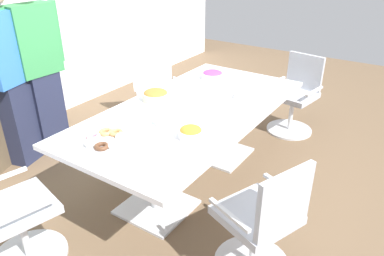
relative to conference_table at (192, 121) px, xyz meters
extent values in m
cube|color=brown|center=(0.00, 0.00, -0.63)|extent=(10.00, 10.00, 0.01)
cube|color=white|center=(0.00, 2.40, 0.77)|extent=(8.00, 0.10, 2.80)
cube|color=silver|center=(0.00, 0.00, 0.10)|extent=(2.40, 1.20, 0.04)
cube|color=silver|center=(-0.55, 0.00, -0.61)|extent=(0.56, 0.56, 0.02)
cylinder|color=silver|center=(-0.55, 0.00, -0.26)|extent=(0.09, 0.09, 0.69)
cube|color=silver|center=(0.55, 0.00, -0.61)|extent=(0.56, 0.56, 0.02)
cylinder|color=silver|center=(0.55, 0.00, -0.26)|extent=(0.09, 0.09, 0.69)
cylinder|color=silver|center=(-0.67, -0.96, -0.40)|extent=(0.05, 0.05, 0.41)
cube|color=#ADB2BC|center=(-0.67, -0.96, -0.17)|extent=(0.60, 0.60, 0.06)
cube|color=#ADB2BC|center=(-0.75, -1.16, 0.07)|extent=(0.42, 0.20, 0.42)
cube|color=silver|center=(-0.90, -0.87, -0.05)|extent=(0.16, 0.35, 0.02)
cube|color=silver|center=(-0.44, -1.05, -0.05)|extent=(0.16, 0.35, 0.02)
cylinder|color=silver|center=(1.51, -0.43, -0.61)|extent=(0.62, 0.62, 0.02)
cylinder|color=silver|center=(1.51, -0.43, -0.40)|extent=(0.05, 0.05, 0.41)
cube|color=#ADB2BC|center=(1.51, -0.43, -0.17)|extent=(0.53, 0.53, 0.06)
cube|color=#ADB2BC|center=(1.71, -0.46, 0.07)|extent=(0.11, 0.44, 0.42)
cube|color=silver|center=(1.47, -0.67, -0.05)|extent=(0.37, 0.09, 0.02)
cube|color=silver|center=(1.55, -0.18, -0.05)|extent=(0.37, 0.09, 0.02)
cylinder|color=silver|center=(0.67, 0.96, -0.61)|extent=(0.76, 0.76, 0.02)
cylinder|color=silver|center=(0.67, 0.96, -0.40)|extent=(0.05, 0.05, 0.41)
cube|color=#ADB2BC|center=(0.67, 0.96, -0.17)|extent=(0.65, 0.65, 0.06)
cube|color=#ADB2BC|center=(0.82, 1.11, 0.07)|extent=(0.34, 0.34, 0.42)
cube|color=silver|center=(0.84, 0.79, -0.05)|extent=(0.28, 0.28, 0.02)
cube|color=silver|center=(0.50, 1.13, -0.05)|extent=(0.28, 0.28, 0.02)
cylinder|color=silver|center=(-1.51, 0.43, -0.61)|extent=(0.65, 0.65, 0.02)
cylinder|color=silver|center=(-1.51, 0.43, -0.40)|extent=(0.05, 0.05, 0.41)
cube|color=#ADB2BC|center=(-1.51, 0.43, -0.17)|extent=(0.55, 0.55, 0.06)
cube|color=silver|center=(-1.45, 0.66, -0.05)|extent=(0.36, 0.11, 0.02)
cube|color=silver|center=(-1.56, 0.19, -0.05)|extent=(0.36, 0.11, 0.02)
cube|color=#232842|center=(-0.66, 1.65, -0.20)|extent=(0.36, 0.28, 0.85)
cube|color=blue|center=(-0.66, 1.65, 0.57)|extent=(0.48, 0.33, 0.68)
cylinder|color=blue|center=(-0.41, 1.72, 0.60)|extent=(0.10, 0.10, 0.61)
cube|color=#232842|center=(-0.35, 1.63, -0.19)|extent=(0.33, 0.21, 0.87)
cube|color=#388C4C|center=(-0.35, 1.63, 0.58)|extent=(0.45, 0.24, 0.69)
cylinder|color=#388C4C|center=(-0.09, 1.62, 0.62)|extent=(0.08, 0.08, 0.62)
cylinder|color=#388C4C|center=(-0.62, 1.65, 0.62)|extent=(0.08, 0.08, 0.62)
cylinder|color=white|center=(-0.47, -0.31, 0.16)|extent=(0.19, 0.19, 0.07)
ellipsoid|color=orange|center=(-0.47, -0.31, 0.19)|extent=(0.16, 0.16, 0.06)
cylinder|color=white|center=(0.78, 0.26, 0.16)|extent=(0.23, 0.23, 0.06)
ellipsoid|color=#9E3D8E|center=(0.78, 0.26, 0.19)|extent=(0.20, 0.20, 0.05)
cylinder|color=beige|center=(-0.03, 0.38, 0.16)|extent=(0.25, 0.25, 0.07)
ellipsoid|color=#AD702D|center=(-0.03, 0.38, 0.20)|extent=(0.22, 0.22, 0.06)
cylinder|color=white|center=(-0.87, 0.18, 0.13)|extent=(0.32, 0.32, 0.01)
torus|color=tan|center=(-0.75, 0.19, 0.15)|extent=(0.11, 0.11, 0.03)
torus|color=tan|center=(-0.79, 0.26, 0.15)|extent=(0.11, 0.11, 0.03)
torus|color=pink|center=(-0.90, 0.29, 0.15)|extent=(0.11, 0.11, 0.03)
torus|color=white|center=(-0.97, 0.23, 0.15)|extent=(0.11, 0.11, 0.03)
torus|color=brown|center=(-0.97, 0.12, 0.15)|extent=(0.11, 0.11, 0.03)
torus|color=white|center=(-0.90, 0.07, 0.15)|extent=(0.11, 0.11, 0.03)
torus|color=white|center=(-0.78, 0.10, 0.15)|extent=(0.11, 0.11, 0.03)
cylinder|color=white|center=(-0.36, 0.02, 0.13)|extent=(0.21, 0.21, 0.01)
cylinder|color=silver|center=(-0.36, 0.02, 0.13)|extent=(0.21, 0.21, 0.01)
cylinder|color=white|center=(-0.36, 0.02, 0.14)|extent=(0.21, 0.21, 0.01)
cylinder|color=silver|center=(-0.36, 0.02, 0.15)|extent=(0.21, 0.21, 0.01)
cylinder|color=white|center=(-0.36, 0.02, 0.15)|extent=(0.21, 0.21, 0.01)
cube|color=white|center=(0.47, -0.29, 0.16)|extent=(0.14, 0.14, 0.08)
camera|label=1|loc=(-2.50, -1.66, 1.45)|focal=34.43mm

